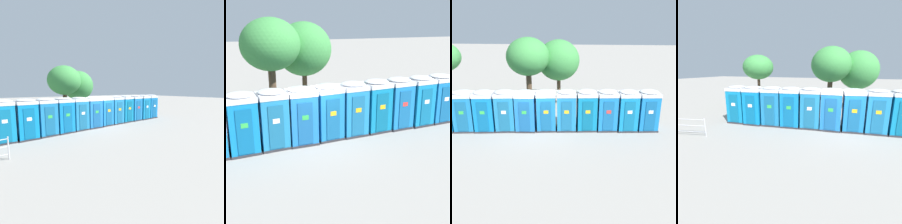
% 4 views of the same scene
% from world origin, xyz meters
% --- Properties ---
extents(ground_plane, '(120.00, 120.00, 0.00)m').
position_xyz_m(ground_plane, '(0.00, 0.00, 0.00)').
color(ground_plane, gray).
extents(portapotty_2, '(1.37, 1.35, 2.54)m').
position_xyz_m(portapotty_2, '(-4.38, -0.38, 1.28)').
color(portapotty_2, '#2D2D33').
rests_on(portapotty_2, ground).
extents(portapotty_3, '(1.34, 1.33, 2.54)m').
position_xyz_m(portapotty_3, '(-3.13, -0.26, 1.28)').
color(portapotty_3, '#2D2D33').
rests_on(portapotty_3, ground).
extents(portapotty_4, '(1.34, 1.34, 2.54)m').
position_xyz_m(portapotty_4, '(-1.88, -0.09, 1.28)').
color(portapotty_4, '#2D2D33').
rests_on(portapotty_4, ground).
extents(portapotty_5, '(1.31, 1.28, 2.54)m').
position_xyz_m(portapotty_5, '(-0.63, -0.02, 1.28)').
color(portapotty_5, '#2D2D33').
rests_on(portapotty_5, ground).
extents(portapotty_6, '(1.34, 1.35, 2.54)m').
position_xyz_m(portapotty_6, '(0.62, 0.17, 1.28)').
color(portapotty_6, '#2D2D33').
rests_on(portapotty_6, ground).
extents(portapotty_7, '(1.31, 1.31, 2.54)m').
position_xyz_m(portapotty_7, '(1.87, 0.28, 1.28)').
color(portapotty_7, '#2D2D33').
rests_on(portapotty_7, ground).
extents(portapotty_8, '(1.37, 1.35, 2.54)m').
position_xyz_m(portapotty_8, '(3.12, 0.41, 1.28)').
color(portapotty_8, '#2D2D33').
rests_on(portapotty_8, ground).
extents(portapotty_9, '(1.35, 1.34, 2.54)m').
position_xyz_m(portapotty_9, '(4.37, 0.50, 1.28)').
color(portapotty_9, '#2D2D33').
rests_on(portapotty_9, ground).
extents(portapotty_10, '(1.32, 1.32, 2.54)m').
position_xyz_m(portapotty_10, '(5.63, 0.57, 1.28)').
color(portapotty_10, '#2D2D33').
rests_on(portapotty_10, ground).
extents(portapotty_11, '(1.35, 1.33, 2.54)m').
position_xyz_m(portapotty_11, '(6.88, 0.70, 1.28)').
color(portapotty_11, '#2D2D33').
rests_on(portapotty_11, ground).
extents(street_tree_1, '(3.33, 3.33, 5.12)m').
position_xyz_m(street_tree_1, '(0.81, 5.87, 3.50)').
color(street_tree_1, '#4C3826').
rests_on(street_tree_1, ground).
extents(street_tree_2, '(3.21, 3.21, 5.38)m').
position_xyz_m(street_tree_2, '(-1.32, 4.37, 3.93)').
color(street_tree_2, '#4C3826').
rests_on(street_tree_2, ground).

